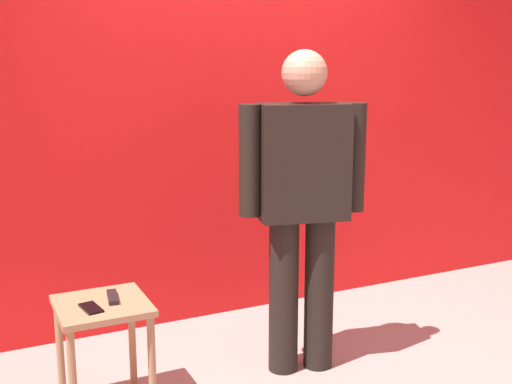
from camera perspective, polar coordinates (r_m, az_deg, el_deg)
back_wall_red at (r=4.10m, az=-1.14°, el=9.98°), size 6.07×0.12×3.03m
standing_person at (r=3.28m, az=4.20°, el=-0.46°), size 0.67×0.33×1.69m
side_table at (r=3.08m, az=-13.57°, el=-11.54°), size 0.41×0.41×0.55m
cell_phone at (r=2.98m, az=-14.60°, el=-10.04°), size 0.09×0.15×0.01m
tv_remote at (r=3.07m, az=-12.76°, el=-9.18°), size 0.07×0.17×0.02m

